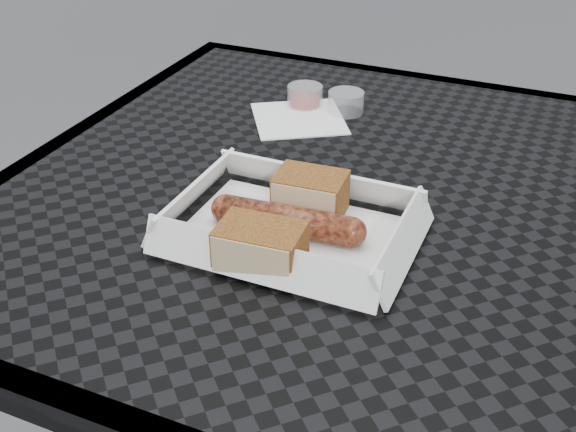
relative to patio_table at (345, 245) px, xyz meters
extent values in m
cube|color=black|center=(0.00, 0.00, 0.07)|extent=(0.80, 0.80, 0.01)
cube|color=black|center=(0.00, 0.39, 0.06)|extent=(0.80, 0.03, 0.03)
cube|color=black|center=(-0.39, 0.00, 0.06)|extent=(0.03, 0.80, 0.03)
cylinder|color=black|center=(-0.35, 0.35, -0.30)|extent=(0.03, 0.03, 0.73)
cube|color=white|center=(-0.02, -0.11, 0.08)|extent=(0.22, 0.15, 0.00)
cylinder|color=brown|center=(-0.03, -0.11, 0.10)|extent=(0.14, 0.04, 0.03)
sphere|color=brown|center=(0.04, -0.11, 0.10)|extent=(0.03, 0.03, 0.03)
sphere|color=brown|center=(-0.09, -0.12, 0.10)|extent=(0.03, 0.03, 0.03)
cube|color=brown|center=(-0.02, -0.07, 0.10)|extent=(0.08, 0.06, 0.05)
cube|color=brown|center=(-0.03, -0.17, 0.10)|extent=(0.09, 0.06, 0.04)
cylinder|color=#F4440A|center=(0.02, -0.16, 0.08)|extent=(0.02, 0.02, 0.00)
torus|color=white|center=(0.03, -0.17, 0.08)|extent=(0.02, 0.02, 0.00)
cube|color=#B2D17F|center=(0.03, -0.16, 0.08)|extent=(0.02, 0.02, 0.00)
cube|color=white|center=(-0.13, 0.16, 0.08)|extent=(0.17, 0.17, 0.00)
cylinder|color=maroon|center=(-0.14, 0.21, 0.09)|extent=(0.05, 0.05, 0.03)
cylinder|color=silver|center=(-0.08, 0.21, 0.09)|extent=(0.05, 0.05, 0.03)
camera|label=1|loc=(0.22, -0.68, 0.49)|focal=45.00mm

